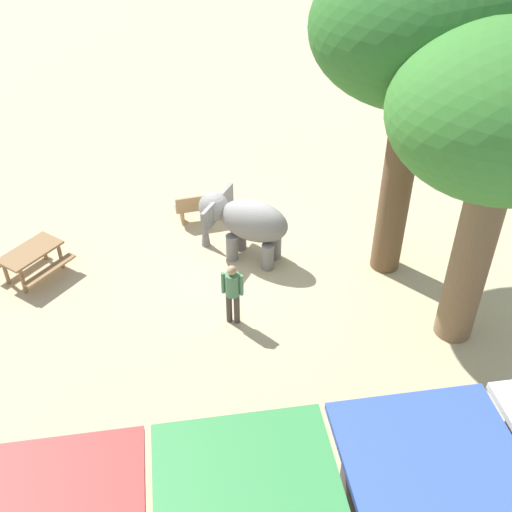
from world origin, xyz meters
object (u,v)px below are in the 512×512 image
shade_tree_secondary (508,120)px  picnic_table_near (32,257)px  shade_tree_main (421,34)px  elephant (244,221)px  wooden_bench (200,207)px  person_handler (232,290)px

shade_tree_secondary → picnic_table_near: 11.27m
shade_tree_main → elephant: bearing=-15.3°
wooden_bench → shade_tree_secondary: bearing=-52.5°
elephant → person_handler: bearing=108.5°
elephant → shade_tree_main: bearing=-162.7°
shade_tree_main → shade_tree_secondary: size_ratio=1.12×
shade_tree_main → wooden_bench: size_ratio=5.37×
person_handler → shade_tree_main: 6.67m
person_handler → shade_tree_main: (-4.15, -1.51, 5.00)m
shade_tree_main → shade_tree_secondary: 2.81m
shade_tree_secondary → wooden_bench: shade_tree_secondary is taller
wooden_bench → person_handler: bearing=-91.7°
shade_tree_secondary → wooden_bench: 8.93m
wooden_bench → picnic_table_near: wooden_bench is taller
wooden_bench → picnic_table_near: bearing=-163.8°
person_handler → picnic_table_near: person_handler is taller
shade_tree_main → shade_tree_secondary: shade_tree_main is taller
person_handler → wooden_bench: bearing=25.0°
person_handler → shade_tree_secondary: size_ratio=0.23×
elephant → wooden_bench: size_ratio=1.65×
wooden_bench → picnic_table_near: 4.74m
person_handler → shade_tree_main: size_ratio=0.21×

